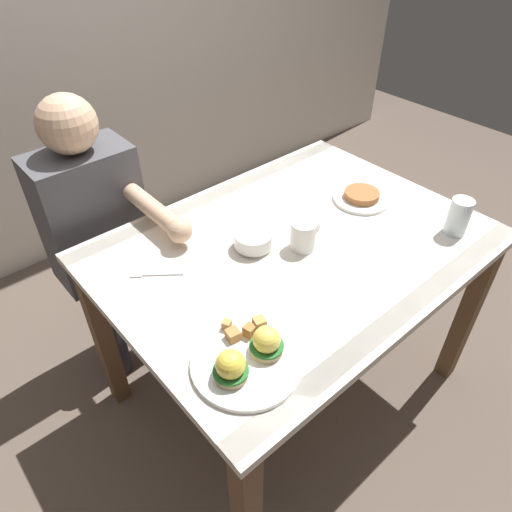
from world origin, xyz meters
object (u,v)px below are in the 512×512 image
at_px(fruit_bowl, 254,240).
at_px(water_glass_near, 458,219).
at_px(coffee_mug, 304,234).
at_px(side_plate, 361,197).
at_px(fork, 153,274).
at_px(eggs_benedict_plate, 247,357).
at_px(diner_person, 100,230).
at_px(dining_table, 294,269).

distance_m(fruit_bowl, water_glass_near, 0.66).
height_order(coffee_mug, side_plate, coffee_mug).
distance_m(fork, side_plate, 0.79).
relative_size(fruit_bowl, side_plate, 0.60).
bearing_deg(eggs_benedict_plate, diner_person, 88.42).
xyz_separation_m(fruit_bowl, diner_person, (-0.28, 0.53, -0.12)).
distance_m(dining_table, fork, 0.47).
bearing_deg(coffee_mug, dining_table, 97.09).
bearing_deg(coffee_mug, diner_person, 122.49).
xyz_separation_m(coffee_mug, diner_person, (-0.40, 0.63, -0.14)).
height_order(eggs_benedict_plate, diner_person, diner_person).
bearing_deg(fork, eggs_benedict_plate, -89.87).
height_order(fruit_bowl, coffee_mug, coffee_mug).
relative_size(coffee_mug, side_plate, 0.56).
relative_size(dining_table, side_plate, 6.00).
relative_size(dining_table, fork, 9.07).
bearing_deg(fruit_bowl, diner_person, 118.10).
xyz_separation_m(fruit_bowl, water_glass_near, (0.55, -0.37, 0.02)).
bearing_deg(fruit_bowl, dining_table, -32.59).
distance_m(water_glass_near, side_plate, 0.33).
distance_m(water_glass_near, diner_person, 1.23).
bearing_deg(fork, fruit_bowl, -17.46).
bearing_deg(diner_person, water_glass_near, -47.28).
height_order(fork, water_glass_near, water_glass_near).
bearing_deg(diner_person, fork, -93.27).
distance_m(fruit_bowl, side_plate, 0.47).
distance_m(eggs_benedict_plate, side_plate, 0.82).
relative_size(eggs_benedict_plate, water_glass_near, 2.19).
bearing_deg(water_glass_near, dining_table, 145.54).
bearing_deg(fork, diner_person, 86.73).
bearing_deg(eggs_benedict_plate, fruit_bowl, 47.34).
distance_m(fork, diner_person, 0.44).
height_order(coffee_mug, diner_person, diner_person).
distance_m(eggs_benedict_plate, diner_person, 0.87).
height_order(eggs_benedict_plate, side_plate, eggs_benedict_plate).
bearing_deg(side_plate, fruit_bowl, 174.12).
xyz_separation_m(coffee_mug, fork, (-0.42, 0.20, -0.05)).
relative_size(eggs_benedict_plate, fruit_bowl, 2.25).
bearing_deg(eggs_benedict_plate, side_plate, 20.12).
height_order(dining_table, coffee_mug, coffee_mug).
xyz_separation_m(eggs_benedict_plate, water_glass_near, (0.85, -0.04, 0.03)).
height_order(fruit_bowl, side_plate, fruit_bowl).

